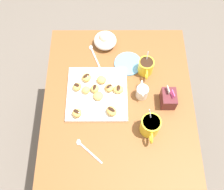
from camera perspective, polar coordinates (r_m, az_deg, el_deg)
name	(u,v)px	position (r m, az deg, el deg)	size (l,w,h in m)	color
ground_plane	(116,140)	(2.04, 0.93, -9.75)	(8.00, 8.00, 0.00)	#665B51
dining_table	(118,110)	(1.49, 1.26, -3.23)	(0.89, 0.76, 0.73)	brown
pastry_plate_square	(97,94)	(1.36, -3.21, 0.32)	(0.31, 0.31, 0.02)	silver
coffee_mug_yellow_left	(146,67)	(1.40, 7.31, 6.10)	(0.12, 0.08, 0.13)	yellow
coffee_mug_yellow_right	(150,126)	(1.25, 8.26, -6.59)	(0.13, 0.09, 0.15)	yellow
cream_pitcher_white	(142,92)	(1.34, 6.52, 0.73)	(0.10, 0.06, 0.07)	silver
sugar_caddy	(168,99)	(1.34, 12.07, -0.77)	(0.09, 0.07, 0.11)	#561E23
ice_cream_bowl	(105,40)	(1.50, -1.50, 11.79)	(0.13, 0.13, 0.09)	silver
saucer_sky_left	(128,64)	(1.46, 3.51, 6.75)	(0.15, 0.15, 0.01)	#66A8DB
loose_spoon_near_saucer	(94,54)	(1.49, -3.96, 8.82)	(0.15, 0.07, 0.01)	silver
loose_spoon_by_plate	(86,149)	(1.26, -5.64, -11.46)	(0.12, 0.13, 0.01)	silver
beignet_0	(77,87)	(1.36, -7.54, 1.80)	(0.04, 0.05, 0.03)	#DBA351
chocolate_drizzle_0	(77,85)	(1.34, -7.63, 2.17)	(0.03, 0.02, 0.01)	black
beignet_1	(86,77)	(1.38, -5.53, 3.78)	(0.05, 0.05, 0.03)	#DBA351
chocolate_drizzle_1	(86,76)	(1.37, -5.59, 4.17)	(0.04, 0.02, 0.01)	black
beignet_2	(118,89)	(1.34, 1.37, 1.24)	(0.05, 0.05, 0.03)	#DBA351
chocolate_drizzle_2	(118,88)	(1.33, 1.38, 1.56)	(0.03, 0.02, 0.01)	black
beignet_3	(77,113)	(1.29, -7.57, -3.88)	(0.05, 0.05, 0.04)	#DBA351
chocolate_drizzle_3	(76,111)	(1.27, -7.69, -3.51)	(0.03, 0.02, 0.01)	black
beignet_4	(98,97)	(1.33, -2.99, -0.35)	(0.05, 0.05, 0.03)	#DBA351
beignet_5	(111,111)	(1.29, -0.11, -3.48)	(0.06, 0.05, 0.04)	#DBA351
chocolate_drizzle_5	(111,109)	(1.27, -0.11, -3.11)	(0.04, 0.02, 0.01)	black
beignet_6	(86,90)	(1.35, -5.65, 1.09)	(0.04, 0.04, 0.03)	#DBA351
beignet_7	(109,88)	(1.34, -0.62, 1.54)	(0.04, 0.04, 0.03)	#DBA351
chocolate_drizzle_7	(109,86)	(1.33, -0.63, 1.90)	(0.03, 0.02, 0.01)	black
beignet_8	(95,89)	(1.35, -3.73, 1.38)	(0.04, 0.04, 0.03)	#DBA351
chocolate_drizzle_8	(95,87)	(1.33, -3.78, 1.74)	(0.03, 0.02, 0.01)	black
beignet_9	(102,80)	(1.37, -2.27, 3.29)	(0.05, 0.05, 0.03)	#DBA351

